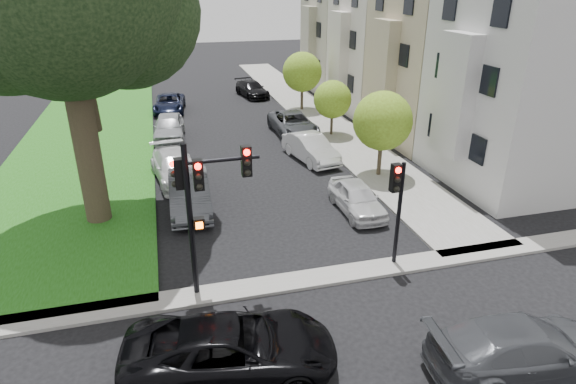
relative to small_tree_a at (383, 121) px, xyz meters
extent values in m
plane|color=black|center=(-6.20, -10.09, -2.94)|extent=(140.00, 140.00, 0.00)
cube|color=#1E530E|center=(-15.20, 13.91, -2.88)|extent=(8.00, 44.00, 0.12)
cube|color=gray|center=(0.55, 13.91, -2.88)|extent=(3.50, 44.00, 0.12)
cube|color=gray|center=(-6.20, -8.09, -2.88)|extent=(60.00, 1.00, 0.12)
cube|color=beige|center=(6.30, -2.09, 2.06)|extent=(7.00, 7.40, 10.00)
cube|color=beige|center=(2.45, -2.09, 1.56)|extent=(0.70, 2.20, 5.50)
cube|color=black|center=(2.75, -2.09, 2.56)|extent=(0.08, 3.60, 6.00)
cube|color=gray|center=(6.30, 5.41, 2.06)|extent=(7.00, 7.40, 10.00)
cube|color=gray|center=(2.45, 5.41, 1.56)|extent=(0.70, 2.20, 5.50)
cube|color=black|center=(2.75, 5.41, 2.56)|extent=(0.08, 3.60, 6.00)
cube|color=silver|center=(6.30, 12.91, 2.06)|extent=(7.00, 7.40, 10.00)
cube|color=silver|center=(2.45, 12.91, 1.56)|extent=(0.70, 2.20, 5.50)
cube|color=black|center=(2.75, 12.91, 2.56)|extent=(0.08, 3.60, 6.00)
cube|color=gray|center=(6.30, 20.41, 2.06)|extent=(7.00, 7.40, 10.00)
cube|color=gray|center=(2.45, 20.41, 1.56)|extent=(0.70, 2.20, 5.50)
cube|color=black|center=(2.75, 20.41, 2.56)|extent=(0.08, 3.60, 6.00)
cylinder|color=#383023|center=(-13.50, -1.57, 0.72)|extent=(1.01, 1.01, 7.31)
sphere|color=black|center=(-11.49, -0.65, 5.29)|extent=(5.85, 5.85, 5.85)
cylinder|color=#383023|center=(0.00, 0.00, -1.89)|extent=(0.21, 0.21, 2.10)
sphere|color=#5F7D19|center=(0.00, 0.00, 0.01)|extent=(2.95, 2.95, 2.95)
cylinder|color=#383023|center=(0.00, 7.23, -2.08)|extent=(0.17, 0.17, 1.71)
sphere|color=#5F7D19|center=(0.00, 7.23, -0.54)|extent=(2.40, 2.40, 2.40)
cylinder|color=#383023|center=(0.00, 13.99, -1.88)|extent=(0.21, 0.21, 2.11)
sphere|color=#5F7D19|center=(0.00, 13.99, 0.02)|extent=(2.96, 2.96, 2.96)
cylinder|color=black|center=(-10.00, -7.89, -0.37)|extent=(0.18, 0.18, 5.13)
cylinder|color=black|center=(-8.91, -7.89, 1.60)|extent=(2.17, 0.14, 0.12)
cube|color=black|center=(-9.65, -7.89, 1.20)|extent=(0.30, 0.26, 0.94)
cube|color=black|center=(-8.22, -7.89, 1.50)|extent=(0.30, 0.26, 0.94)
cube|color=black|center=(-10.20, -7.64, 1.20)|extent=(0.26, 0.30, 0.94)
sphere|color=#FF0C05|center=(-9.65, -8.04, 1.52)|extent=(0.20, 0.20, 0.20)
sphere|color=black|center=(-9.65, -8.04, 0.89)|extent=(0.20, 0.20, 0.20)
cube|color=black|center=(-9.75, -7.89, -0.37)|extent=(0.35, 0.25, 0.37)
cube|color=#FF5905|center=(-9.75, -8.03, -0.37)|extent=(0.22, 0.03, 0.22)
cylinder|color=black|center=(-3.03, -7.89, -1.00)|extent=(0.15, 0.15, 3.89)
cube|color=black|center=(-3.28, -7.89, 0.44)|extent=(0.32, 0.28, 0.97)
sphere|color=#FF0C05|center=(-3.28, -8.04, 0.76)|extent=(0.20, 0.20, 0.20)
imported|color=black|center=(-9.42, -11.51, -2.18)|extent=(5.75, 3.26, 1.51)
imported|color=#3F4247|center=(-2.17, -13.38, -2.21)|extent=(5.19, 2.45, 1.46)
imported|color=silver|center=(-2.69, -3.56, -2.27)|extent=(1.59, 3.91, 1.33)
imported|color=silver|center=(-2.68, 3.18, -2.21)|extent=(2.36, 4.63, 1.45)
imported|color=#3F4247|center=(-2.31, 8.14, -2.21)|extent=(2.53, 5.30, 1.46)
imported|color=black|center=(-2.78, 19.77, -2.28)|extent=(2.63, 4.79, 1.32)
imported|color=#3F4247|center=(-9.70, -1.46, -2.14)|extent=(1.81, 4.87, 1.59)
imported|color=silver|center=(-10.10, 2.07, -2.21)|extent=(2.74, 5.27, 1.46)
imported|color=#999BA0|center=(-10.16, 9.30, -2.15)|extent=(2.21, 4.76, 1.58)
imported|color=black|center=(-9.87, 16.30, -2.28)|extent=(2.71, 4.98, 1.32)
camera|label=1|loc=(-10.48, -21.11, 6.43)|focal=30.00mm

